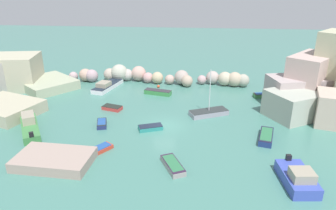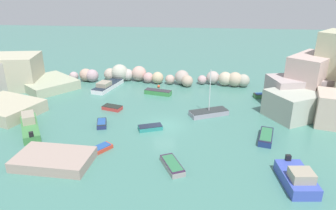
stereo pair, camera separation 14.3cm
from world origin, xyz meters
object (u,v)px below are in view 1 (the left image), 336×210
object	(u,v)px
channel_buoy	(158,86)
moored_boat_1	(265,95)
moored_boat_5	(298,178)
moored_boat_9	(107,86)
moored_boat_6	(266,136)
moored_boat_8	(150,128)
moored_boat_11	(173,165)
moored_boat_0	(209,113)
moored_boat_7	(101,149)
stone_dock	(54,159)
moored_boat_4	(30,126)
moored_boat_2	(112,108)
moored_boat_10	(102,123)
moored_boat_3	(158,92)

from	to	relation	value
channel_buoy	moored_boat_1	bearing A→B (deg)	-9.77
moored_boat_5	moored_boat_9	xyz separation A→B (m)	(-22.53, 22.54, -0.17)
moored_boat_5	moored_boat_6	size ratio (longest dim) A/B	1.19
moored_boat_8	moored_boat_11	xyz separation A→B (m)	(3.18, -7.54, 0.05)
moored_boat_0	moored_boat_7	bearing A→B (deg)	-162.71
stone_dock	moored_boat_0	xyz separation A→B (m)	(14.32, 12.72, -0.11)
channel_buoy	moored_boat_4	xyz separation A→B (m)	(-12.35, -16.51, 0.41)
moored_boat_5	moored_boat_2	bearing A→B (deg)	-132.49
moored_boat_6	moored_boat_11	world-z (taller)	moored_boat_6
moored_boat_4	moored_boat_2	bearing A→B (deg)	-78.76
moored_boat_0	moored_boat_2	world-z (taller)	moored_boat_0
moored_boat_8	stone_dock	bearing A→B (deg)	-155.53
moored_boat_8	moored_boat_10	size ratio (longest dim) A/B	1.19
moored_boat_3	moored_boat_11	distance (m)	19.69
moored_boat_9	moored_boat_0	bearing A→B (deg)	74.28
moored_boat_6	moored_boat_8	xyz separation A→B (m)	(-12.56, 1.10, -0.10)
moored_boat_5	moored_boat_7	bearing A→B (deg)	-108.21
moored_boat_1	moored_boat_5	bearing A→B (deg)	75.82
moored_boat_0	moored_boat_3	size ratio (longest dim) A/B	1.43
moored_boat_0	moored_boat_8	world-z (taller)	moored_boat_0
moored_boat_4	moored_boat_5	size ratio (longest dim) A/B	1.37
moored_boat_2	moored_boat_9	xyz separation A→B (m)	(-3.04, 8.25, 0.22)
channel_buoy	moored_boat_6	xyz separation A→B (m)	(13.58, -15.92, 0.13)
moored_boat_0	stone_dock	bearing A→B (deg)	-163.59
moored_boat_2	moored_boat_3	world-z (taller)	moored_boat_3
moored_boat_0	moored_boat_1	world-z (taller)	moored_boat_0
channel_buoy	moored_boat_7	bearing A→B (deg)	-99.05
moored_boat_2	moored_boat_8	bearing A→B (deg)	-25.45
moored_boat_4	moored_boat_5	world-z (taller)	moored_boat_4
stone_dock	moored_boat_7	world-z (taller)	stone_dock
moored_boat_4	moored_boat_1	bearing A→B (deg)	-95.73
moored_boat_9	moored_boat_10	distance (m)	13.55
moored_boat_11	moored_boat_7	bearing A→B (deg)	-133.87
moored_boat_7	moored_boat_10	xyz separation A→B (m)	(-1.56, 5.58, 0.08)
moored_boat_4	moored_boat_0	bearing A→B (deg)	-103.99
moored_boat_4	stone_dock	bearing A→B (deg)	-169.69
moored_boat_8	moored_boat_9	world-z (taller)	moored_boat_9
channel_buoy	moored_boat_5	xyz separation A→B (m)	(14.64, -23.77, 0.42)
moored_boat_7	moored_boat_11	xyz separation A→B (m)	(7.39, -2.37, 0.08)
moored_boat_4	moored_boat_10	size ratio (longest dim) A/B	2.68
moored_boat_1	moored_boat_6	world-z (taller)	moored_boat_6
moored_boat_5	moored_boat_11	bearing A→B (deg)	-103.93
moored_boat_1	moored_boat_7	xyz separation A→B (m)	(-18.96, -17.28, -0.10)
moored_boat_1	moored_boat_3	distance (m)	15.46
moored_boat_11	moored_boat_5	bearing A→B (deg)	56.22
moored_boat_2	moored_boat_9	world-z (taller)	moored_boat_9
moored_boat_8	moored_boat_5	bearing A→B (deg)	-54.83
moored_boat_3	moored_boat_11	world-z (taller)	moored_boat_3
moored_boat_3	moored_boat_4	bearing A→B (deg)	-119.60
moored_boat_3	moored_boat_5	xyz separation A→B (m)	(14.33, -20.71, 0.31)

